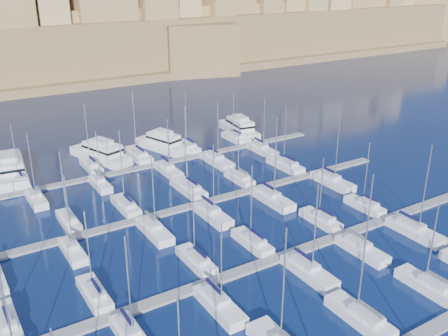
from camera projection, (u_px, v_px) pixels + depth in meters
ground at (232, 227)px, 82.51m from camera, size 600.00×600.00×0.00m
pontoon_mid_near at (276, 259)px, 72.97m from camera, size 84.00×2.00×0.40m
pontoon_mid_far at (202, 203)px, 90.32m from camera, size 84.00×2.00×0.40m
pontoon_far at (152, 165)px, 107.66m from camera, size 84.00×2.00×0.40m
sailboat_3 at (360, 317)px, 59.93m from camera, size 2.83×9.45×14.34m
sailboat_4 at (429, 286)px, 65.85m from camera, size 2.70×8.99×12.88m
sailboat_12 at (7, 323)px, 58.97m from camera, size 2.45×8.18×14.05m
sailboat_13 at (95, 294)px, 64.22m from camera, size 2.47×8.25×12.67m
sailboat_14 at (196, 261)px, 71.59m from camera, size 2.48×8.27×12.47m
sailboat_15 at (252, 242)px, 76.42m from camera, size 2.49×8.30×13.46m
sailboat_16 at (321, 220)px, 83.25m from camera, size 2.48×8.27×11.77m
sailboat_17 at (365, 206)px, 88.16m from camera, size 2.40×8.00×12.67m
sailboat_20 at (219, 305)px, 62.10m from camera, size 2.72×9.07×12.71m
sailboat_21 at (309, 271)px, 69.03m from camera, size 2.84×9.47×14.41m
sailboat_22 at (362, 249)px, 74.45m from camera, size 2.66×8.86×13.38m
sailboat_23 at (415, 231)px, 79.65m from camera, size 2.96×9.88×15.73m
sailboat_25 at (69, 221)px, 82.84m from camera, size 2.38×7.94×13.21m
sailboat_26 at (126, 206)px, 88.10m from camera, size 2.59×8.62×14.89m
sailboat_27 at (189, 188)px, 95.01m from camera, size 3.03×10.10×16.90m
sailboat_28 at (240, 178)px, 99.64m from camera, size 2.41×8.05×12.47m
sailboat_29 at (285, 165)px, 106.38m from camera, size 2.96×9.86×13.98m
sailboat_31 at (73, 251)px, 74.12m from camera, size 2.37×7.89×13.32m
sailboat_32 at (154, 230)px, 79.87m from camera, size 2.81×9.36×14.13m
sailboat_33 at (212, 214)px, 85.07m from camera, size 2.87×9.55×13.76m
sailboat_34 at (272, 198)px, 90.93m from camera, size 3.06×10.19×16.35m
sailboat_35 at (332, 181)px, 98.29m from camera, size 3.02×10.08×16.44m
sailboat_37 at (20, 180)px, 98.82m from camera, size 2.60×8.68×12.50m
sailboat_38 at (91, 166)px, 105.89m from camera, size 2.60×8.67×14.59m
sailboat_39 at (138, 155)px, 112.00m from camera, size 3.16×10.54×15.66m
sailboat_40 at (188, 147)px, 117.34m from camera, size 2.64×8.79×14.09m
sailboat_41 at (234, 138)px, 123.53m from camera, size 2.50×8.33×12.33m
sailboat_43 at (36, 198)px, 90.98m from camera, size 2.57×8.57×13.71m
sailboat_44 at (100, 184)px, 97.19m from camera, size 2.39×7.97×11.91m
sailboat_45 at (168, 170)px, 103.88m from camera, size 2.70×9.00×12.15m
sailboat_46 at (217, 160)px, 108.98m from camera, size 3.08×10.26×14.07m
sailboat_47 at (262, 150)px, 115.54m from camera, size 2.78×9.27×13.35m
motor_yacht_a at (10, 168)px, 102.27m from camera, size 7.60×19.32×5.25m
motor_yacht_b at (101, 153)px, 110.65m from camera, size 9.91×17.07×5.25m
motor_yacht_c at (163, 143)px, 116.92m from camera, size 8.48×14.85×5.25m
motor_yacht_d at (239, 128)px, 128.15m from camera, size 6.59×15.85×5.25m
fortified_city at (22, 36)px, 199.35m from camera, size 460.00×108.95×59.52m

